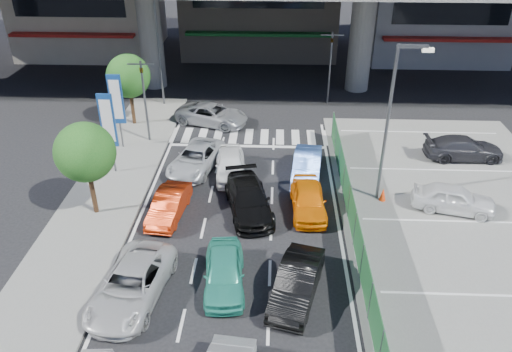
{
  "coord_description": "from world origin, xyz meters",
  "views": [
    {
      "loc": [
        1.71,
        -15.9,
        14.0
      ],
      "look_at": [
        0.82,
        4.73,
        1.91
      ],
      "focal_mm": 35.0,
      "sensor_mm": 36.0,
      "label": 1
    }
  ],
  "objects_px": {
    "sedan_white_mid_left": "(132,284)",
    "taxi_orange_left": "(169,205)",
    "sedan_black_mid": "(249,199)",
    "taxi_orange_right": "(308,199)",
    "taxi_teal_mid": "(224,272)",
    "street_lamp_right": "(393,113)",
    "kei_truck_front_right": "(307,166)",
    "hatch_black_mid_right": "(297,283)",
    "wagon_silver_front_left": "(196,159)",
    "signboard_far": "(117,102)",
    "sedan_white_front_mid": "(230,164)",
    "tree_near": "(85,152)",
    "parked_sedan_dgrey": "(464,148)",
    "tree_far": "(128,76)",
    "parked_sedan_white": "(454,198)",
    "traffic_light_right": "(331,50)",
    "crossing_wagon_silver": "(212,115)",
    "signboard_near": "(108,123)",
    "street_lamp_left": "(160,40)",
    "traffic_cone": "(383,194)",
    "traffic_light_left": "(143,82)"
  },
  "relations": [
    {
      "from": "street_lamp_left",
      "to": "signboard_far",
      "type": "height_order",
      "value": "street_lamp_left"
    },
    {
      "from": "kei_truck_front_right",
      "to": "crossing_wagon_silver",
      "type": "xyz_separation_m",
      "value": [
        -6.04,
        6.86,
        -0.02
      ]
    },
    {
      "from": "signboard_near",
      "to": "tree_near",
      "type": "bearing_deg",
      "value": -87.13
    },
    {
      "from": "wagon_silver_front_left",
      "to": "kei_truck_front_right",
      "type": "distance_m",
      "value": 6.25
    },
    {
      "from": "street_lamp_left",
      "to": "taxi_orange_right",
      "type": "height_order",
      "value": "street_lamp_left"
    },
    {
      "from": "street_lamp_right",
      "to": "kei_truck_front_right",
      "type": "height_order",
      "value": "street_lamp_right"
    },
    {
      "from": "hatch_black_mid_right",
      "to": "sedan_white_front_mid",
      "type": "xyz_separation_m",
      "value": [
        -3.41,
        9.32,
        -0.01
      ]
    },
    {
      "from": "wagon_silver_front_left",
      "to": "crossing_wagon_silver",
      "type": "relative_size",
      "value": 0.96
    },
    {
      "from": "wagon_silver_front_left",
      "to": "signboard_far",
      "type": "bearing_deg",
      "value": 168.87
    },
    {
      "from": "parked_sedan_dgrey",
      "to": "traffic_light_left",
      "type": "bearing_deg",
      "value": 84.43
    },
    {
      "from": "tree_near",
      "to": "taxi_orange_left",
      "type": "relative_size",
      "value": 1.27
    },
    {
      "from": "street_lamp_right",
      "to": "sedan_white_mid_left",
      "type": "distance_m",
      "value": 13.92
    },
    {
      "from": "traffic_light_right",
      "to": "tree_near",
      "type": "relative_size",
      "value": 1.08
    },
    {
      "from": "signboard_near",
      "to": "sedan_black_mid",
      "type": "xyz_separation_m",
      "value": [
        7.66,
        -3.46,
        -2.37
      ]
    },
    {
      "from": "parked_sedan_white",
      "to": "traffic_cone",
      "type": "distance_m",
      "value": 3.36
    },
    {
      "from": "signboard_near",
      "to": "taxi_orange_left",
      "type": "xyz_separation_m",
      "value": [
        3.84,
        -4.03,
        -2.44
      ]
    },
    {
      "from": "street_lamp_right",
      "to": "kei_truck_front_right",
      "type": "bearing_deg",
      "value": 151.57
    },
    {
      "from": "sedan_white_mid_left",
      "to": "taxi_orange_left",
      "type": "relative_size",
      "value": 1.32
    },
    {
      "from": "taxi_orange_right",
      "to": "sedan_white_mid_left",
      "type": "bearing_deg",
      "value": -140.62
    },
    {
      "from": "street_lamp_left",
      "to": "traffic_cone",
      "type": "xyz_separation_m",
      "value": [
        13.56,
        -12.26,
        -4.37
      ]
    },
    {
      "from": "hatch_black_mid_right",
      "to": "parked_sedan_white",
      "type": "bearing_deg",
      "value": 53.42
    },
    {
      "from": "sedan_white_mid_left",
      "to": "taxi_teal_mid",
      "type": "bearing_deg",
      "value": 22.41
    },
    {
      "from": "tree_near",
      "to": "wagon_silver_front_left",
      "type": "bearing_deg",
      "value": 47.71
    },
    {
      "from": "kei_truck_front_right",
      "to": "traffic_cone",
      "type": "xyz_separation_m",
      "value": [
        3.77,
        -2.27,
        -0.29
      ]
    },
    {
      "from": "signboard_near",
      "to": "signboard_far",
      "type": "relative_size",
      "value": 1.0
    },
    {
      "from": "crossing_wagon_silver",
      "to": "street_lamp_left",
      "type": "bearing_deg",
      "value": 68.29
    },
    {
      "from": "hatch_black_mid_right",
      "to": "street_lamp_left",
      "type": "bearing_deg",
      "value": 129.6
    },
    {
      "from": "traffic_light_right",
      "to": "sedan_white_front_mid",
      "type": "relative_size",
      "value": 1.29
    },
    {
      "from": "taxi_teal_mid",
      "to": "parked_sedan_white",
      "type": "bearing_deg",
      "value": 23.32
    },
    {
      "from": "signboard_near",
      "to": "street_lamp_right",
      "type": "bearing_deg",
      "value": -7.9
    },
    {
      "from": "kei_truck_front_right",
      "to": "tree_far",
      "type": "bearing_deg",
      "value": 156.32
    },
    {
      "from": "tree_far",
      "to": "taxi_orange_right",
      "type": "xyz_separation_m",
      "value": [
        11.18,
        -9.82,
        -2.7
      ]
    },
    {
      "from": "sedan_black_mid",
      "to": "taxi_orange_right",
      "type": "bearing_deg",
      "value": -10.6
    },
    {
      "from": "tree_far",
      "to": "parked_sedan_white",
      "type": "distance_m",
      "value": 20.79
    },
    {
      "from": "parked_sedan_dgrey",
      "to": "traffic_cone",
      "type": "height_order",
      "value": "parked_sedan_dgrey"
    },
    {
      "from": "tree_near",
      "to": "crossing_wagon_silver",
      "type": "bearing_deg",
      "value": 67.85
    },
    {
      "from": "tree_far",
      "to": "taxi_orange_right",
      "type": "relative_size",
      "value": 1.19
    },
    {
      "from": "street_lamp_right",
      "to": "tree_far",
      "type": "bearing_deg",
      "value": 150.42
    },
    {
      "from": "hatch_black_mid_right",
      "to": "taxi_orange_left",
      "type": "distance_m",
      "value": 8.0
    },
    {
      "from": "tree_far",
      "to": "parked_sedan_white",
      "type": "xyz_separation_m",
      "value": [
        18.3,
        -9.51,
        -2.65
      ]
    },
    {
      "from": "tree_near",
      "to": "parked_sedan_dgrey",
      "type": "bearing_deg",
      "value": 18.3
    },
    {
      "from": "street_lamp_right",
      "to": "traffic_cone",
      "type": "height_order",
      "value": "street_lamp_right"
    },
    {
      "from": "street_lamp_right",
      "to": "parked_sedan_dgrey",
      "type": "relative_size",
      "value": 1.77
    },
    {
      "from": "traffic_light_right",
      "to": "signboard_far",
      "type": "height_order",
      "value": "traffic_light_right"
    },
    {
      "from": "sedan_white_mid_left",
      "to": "taxi_orange_right",
      "type": "distance_m",
      "value": 9.52
    },
    {
      "from": "sedan_black_mid",
      "to": "crossing_wagon_silver",
      "type": "bearing_deg",
      "value": 93.02
    },
    {
      "from": "taxi_orange_right",
      "to": "street_lamp_right",
      "type": "bearing_deg",
      "value": 16.79
    },
    {
      "from": "street_lamp_right",
      "to": "crossing_wagon_silver",
      "type": "relative_size",
      "value": 1.65
    },
    {
      "from": "signboard_near",
      "to": "sedan_white_mid_left",
      "type": "bearing_deg",
      "value": -70.12
    },
    {
      "from": "traffic_light_right",
      "to": "taxi_orange_left",
      "type": "distance_m",
      "value": 17.77
    }
  ]
}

